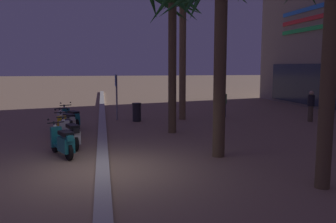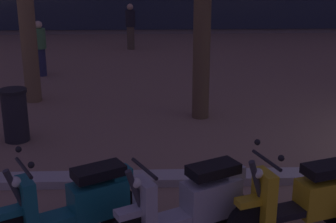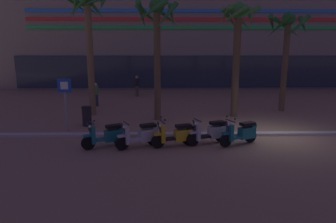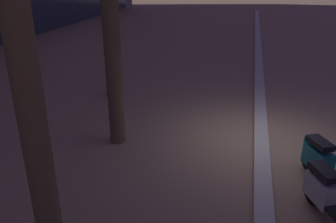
# 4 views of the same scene
# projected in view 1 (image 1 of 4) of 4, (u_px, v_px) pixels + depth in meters

# --- Properties ---
(ground_plane) EXTENTS (200.00, 200.00, 0.00)m
(ground_plane) POSITION_uv_depth(u_px,v_px,m) (102.00, 171.00, 9.54)
(ground_plane) COLOR #93755B
(curb_strip) EXTENTS (60.00, 0.36, 0.12)m
(curb_strip) POSITION_uv_depth(u_px,v_px,m) (103.00, 168.00, 9.53)
(curb_strip) COLOR #BCB7AD
(curb_strip) RESTS_ON ground
(scooter_teal_tail_end) EXTENTS (1.57, 0.97, 1.17)m
(scooter_teal_tail_end) POSITION_uv_depth(u_px,v_px,m) (71.00, 119.00, 15.99)
(scooter_teal_tail_end) COLOR black
(scooter_teal_tail_end) RESTS_ON ground
(scooter_silver_lead_nearest) EXTENTS (1.64, 0.94, 1.04)m
(scooter_silver_lead_nearest) POSITION_uv_depth(u_px,v_px,m) (67.00, 123.00, 14.69)
(scooter_silver_lead_nearest) COLOR black
(scooter_silver_lead_nearest) RESTS_ON ground
(scooter_yellow_last_in_row) EXTENTS (1.70, 0.80, 1.17)m
(scooter_yellow_last_in_row) POSITION_uv_depth(u_px,v_px,m) (65.00, 129.00, 13.39)
(scooter_yellow_last_in_row) COLOR black
(scooter_yellow_last_in_row) RESTS_ON ground
(scooter_silver_mid_rear) EXTENTS (1.71, 0.89, 1.04)m
(scooter_silver_mid_rear) POSITION_uv_depth(u_px,v_px,m) (70.00, 135.00, 12.11)
(scooter_silver_mid_rear) COLOR black
(scooter_silver_mid_rear) RESTS_ON ground
(scooter_teal_mid_centre) EXTENTS (1.63, 0.93, 1.17)m
(scooter_teal_mid_centre) POSITION_uv_depth(u_px,v_px,m) (63.00, 143.00, 10.93)
(scooter_teal_mid_centre) COLOR black
(scooter_teal_mid_centre) RESTS_ON ground
(crossing_sign) EXTENTS (0.60, 0.13, 2.40)m
(crossing_sign) POSITION_uv_depth(u_px,v_px,m) (116.00, 92.00, 18.38)
(crossing_sign) COLOR #939399
(crossing_sign) RESTS_ON ground
(palm_tree_near_sign) EXTENTS (2.36, 2.41, 6.10)m
(palm_tree_near_sign) POSITION_uv_depth(u_px,v_px,m) (173.00, 24.00, 14.43)
(palm_tree_near_sign) COLOR brown
(palm_tree_near_sign) RESTS_ON ground
(palm_tree_mid_walkway) EXTENTS (2.43, 2.41, 6.63)m
(palm_tree_mid_walkway) POSITION_uv_depth(u_px,v_px,m) (183.00, 25.00, 18.22)
(palm_tree_mid_walkway) COLOR olive
(palm_tree_mid_walkway) RESTS_ON ground
(palm_tree_far_corner) EXTENTS (2.42, 2.45, 5.69)m
(palm_tree_far_corner) POSITION_uv_depth(u_px,v_px,m) (332.00, 2.00, 7.67)
(palm_tree_far_corner) COLOR brown
(palm_tree_far_corner) RESTS_ON ground
(palm_tree_by_mall_entrance) EXTENTS (2.12, 2.06, 6.01)m
(palm_tree_by_mall_entrance) POSITION_uv_depth(u_px,v_px,m) (220.00, 13.00, 10.50)
(palm_tree_by_mall_entrance) COLOR brown
(palm_tree_by_mall_entrance) RESTS_ON ground
(pedestrian_window_shopping) EXTENTS (0.34, 0.34, 1.51)m
(pedestrian_window_shopping) POSITION_uv_depth(u_px,v_px,m) (224.00, 103.00, 19.51)
(pedestrian_window_shopping) COLOR #2D3351
(pedestrian_window_shopping) RESTS_ON ground
(pedestrian_strolling_near_curb) EXTENTS (0.34, 0.34, 1.59)m
(pedestrian_strolling_near_curb) POSITION_uv_depth(u_px,v_px,m) (311.00, 106.00, 17.96)
(pedestrian_strolling_near_curb) COLOR brown
(pedestrian_strolling_near_curb) RESTS_ON ground
(litter_bin) EXTENTS (0.48, 0.48, 0.95)m
(litter_bin) POSITION_uv_depth(u_px,v_px,m) (137.00, 112.00, 18.07)
(litter_bin) COLOR #232328
(litter_bin) RESTS_ON ground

